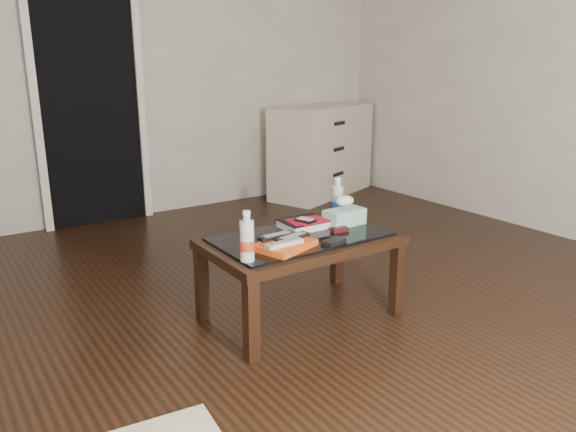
{
  "coord_description": "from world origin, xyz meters",
  "views": [
    {
      "loc": [
        -1.65,
        -2.28,
        1.37
      ],
      "look_at": [
        -0.04,
        0.1,
        0.55
      ],
      "focal_mm": 35.0,
      "sensor_mm": 36.0,
      "label": 1
    }
  ],
  "objects_px": {
    "tissue_box": "(344,217)",
    "water_bottle_right": "(337,198)",
    "water_bottle_left": "(247,236)",
    "textbook": "(304,224)",
    "dresser": "(322,151)",
    "coffee_table": "(301,247)"
  },
  "relations": [
    {
      "from": "coffee_table",
      "to": "tissue_box",
      "type": "xyz_separation_m",
      "value": [
        0.31,
        0.02,
        0.11
      ]
    },
    {
      "from": "dresser",
      "to": "water_bottle_left",
      "type": "bearing_deg",
      "value": -153.56
    },
    {
      "from": "dresser",
      "to": "tissue_box",
      "type": "bearing_deg",
      "value": -144.89
    },
    {
      "from": "dresser",
      "to": "water_bottle_right",
      "type": "xyz_separation_m",
      "value": [
        -1.45,
        -2.05,
        0.13
      ]
    },
    {
      "from": "water_bottle_right",
      "to": "tissue_box",
      "type": "distance_m",
      "value": 0.17
    },
    {
      "from": "textbook",
      "to": "tissue_box",
      "type": "bearing_deg",
      "value": -19.24
    },
    {
      "from": "coffee_table",
      "to": "textbook",
      "type": "bearing_deg",
      "value": 47.53
    },
    {
      "from": "textbook",
      "to": "water_bottle_left",
      "type": "xyz_separation_m",
      "value": [
        -0.52,
        -0.28,
        0.1
      ]
    },
    {
      "from": "dresser",
      "to": "textbook",
      "type": "xyz_separation_m",
      "value": [
        -1.73,
        -2.11,
        0.03
      ]
    },
    {
      "from": "water_bottle_right",
      "to": "tissue_box",
      "type": "height_order",
      "value": "water_bottle_right"
    },
    {
      "from": "water_bottle_left",
      "to": "tissue_box",
      "type": "height_order",
      "value": "water_bottle_left"
    },
    {
      "from": "water_bottle_left",
      "to": "tissue_box",
      "type": "distance_m",
      "value": 0.77
    },
    {
      "from": "water_bottle_left",
      "to": "tissue_box",
      "type": "bearing_deg",
      "value": 14.93
    },
    {
      "from": "water_bottle_left",
      "to": "coffee_table",
      "type": "bearing_deg",
      "value": 22.19
    },
    {
      "from": "coffee_table",
      "to": "textbook",
      "type": "relative_size",
      "value": 4.0
    },
    {
      "from": "tissue_box",
      "to": "water_bottle_right",
      "type": "bearing_deg",
      "value": 62.75
    },
    {
      "from": "water_bottle_left",
      "to": "dresser",
      "type": "bearing_deg",
      "value": 46.74
    },
    {
      "from": "textbook",
      "to": "coffee_table",
      "type": "bearing_deg",
      "value": -131.2
    },
    {
      "from": "coffee_table",
      "to": "tissue_box",
      "type": "distance_m",
      "value": 0.33
    },
    {
      "from": "tissue_box",
      "to": "water_bottle_left",
      "type": "bearing_deg",
      "value": -168.81
    },
    {
      "from": "water_bottle_left",
      "to": "water_bottle_right",
      "type": "height_order",
      "value": "same"
    },
    {
      "from": "dresser",
      "to": "water_bottle_left",
      "type": "xyz_separation_m",
      "value": [
        -2.25,
        -2.39,
        0.13
      ]
    }
  ]
}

